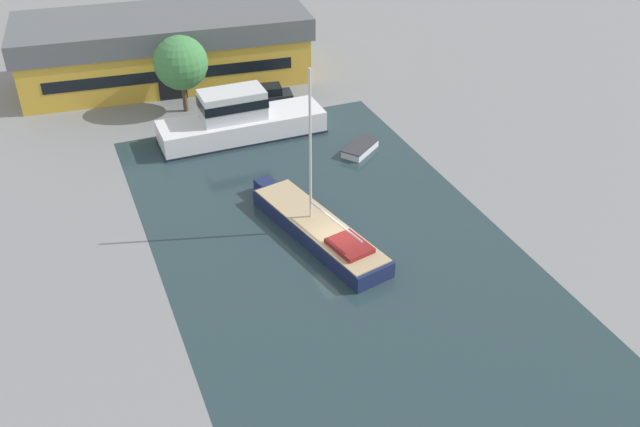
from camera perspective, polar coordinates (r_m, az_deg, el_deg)
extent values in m
plane|color=gray|center=(43.58, 1.45, -3.06)|extent=(440.00, 440.00, 0.00)
cube|color=#23383D|center=(43.58, 1.45, -3.06)|extent=(21.14, 38.99, 0.01)
cube|color=gold|center=(67.93, -12.24, 12.06)|extent=(25.77, 12.00, 4.02)
cube|color=#565B60|center=(66.94, -12.55, 14.43)|extent=(26.54, 12.36, 1.94)
cube|color=black|center=(63.72, -11.72, 10.10)|extent=(2.39, 0.30, 2.81)
cube|color=black|center=(63.42, -11.81, 10.76)|extent=(21.08, 2.20, 1.01)
cylinder|color=brown|center=(61.38, -10.78, 9.18)|extent=(0.40, 0.40, 2.61)
sphere|color=#428447|center=(60.25, -11.08, 11.75)|extent=(4.43, 4.43, 4.43)
cube|color=#1E2328|center=(61.75, -4.40, 9.20)|extent=(4.80, 2.57, 0.80)
cube|color=black|center=(61.47, -4.26, 9.84)|extent=(2.60, 2.00, 0.67)
cube|color=black|center=(61.34, -5.38, 9.70)|extent=(0.28, 1.48, 0.54)
cylinder|color=black|center=(60.98, -5.58, 8.42)|extent=(0.62, 0.29, 0.60)
cylinder|color=black|center=(62.49, -5.80, 9.05)|extent=(0.62, 0.29, 0.60)
cylinder|color=black|center=(61.35, -2.94, 8.70)|extent=(0.62, 0.29, 0.60)
cylinder|color=black|center=(62.85, -3.22, 9.32)|extent=(0.62, 0.29, 0.60)
cube|color=#19234C|center=(44.45, -0.10, -1.39)|extent=(5.18, 11.91, 1.04)
cube|color=#19234C|center=(49.00, -4.37, 2.12)|extent=(1.45, 1.44, 1.04)
cube|color=tan|center=(44.14, -0.10, -0.79)|extent=(4.98, 11.43, 0.08)
cylinder|color=silver|center=(42.18, -0.79, 5.34)|extent=(0.16, 0.16, 9.85)
cylinder|color=silver|center=(42.32, 1.24, -0.60)|extent=(1.27, 5.12, 0.12)
cube|color=maroon|center=(41.92, 2.38, -2.59)|extent=(2.40, 2.90, 0.30)
cube|color=white|center=(56.40, -6.25, 6.89)|extent=(12.87, 3.66, 1.79)
cube|color=black|center=(56.74, -6.20, 6.21)|extent=(13.00, 3.74, 0.18)
cube|color=silver|center=(55.39, -7.02, 8.65)|extent=(4.89, 2.64, 2.25)
cube|color=black|center=(55.29, -7.03, 8.86)|extent=(4.99, 2.71, 0.72)
cube|color=white|center=(54.28, 3.22, 5.19)|extent=(3.42, 3.09, 0.55)
cube|color=#333338|center=(54.14, 3.23, 5.48)|extent=(3.58, 3.24, 0.08)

